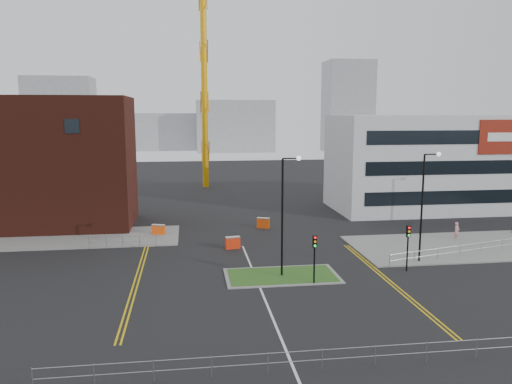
% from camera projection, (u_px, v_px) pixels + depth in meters
% --- Properties ---
extents(ground, '(200.00, 200.00, 0.00)m').
position_uv_depth(ground, '(274.00, 321.00, 29.84)').
color(ground, black).
rests_on(ground, ground).
extents(pavement_left, '(28.00, 8.00, 0.12)m').
position_uv_depth(pavement_left, '(34.00, 239.00, 48.67)').
color(pavement_left, slate).
rests_on(pavement_left, ground).
extents(pavement_right, '(24.00, 10.00, 0.12)m').
position_uv_depth(pavement_right, '(481.00, 246.00, 46.47)').
color(pavement_right, slate).
rests_on(pavement_right, ground).
extents(island_kerb, '(8.60, 4.60, 0.08)m').
position_uv_depth(island_kerb, '(282.00, 276.00, 37.93)').
color(island_kerb, slate).
rests_on(island_kerb, ground).
extents(grass_island, '(8.00, 4.00, 0.12)m').
position_uv_depth(grass_island, '(282.00, 276.00, 37.93)').
color(grass_island, '#24541C').
rests_on(grass_island, ground).
extents(brick_building, '(24.20, 10.07, 14.24)m').
position_uv_depth(brick_building, '(17.00, 164.00, 53.07)').
color(brick_building, '#491B12').
rests_on(brick_building, ground).
extents(office_block, '(25.00, 12.20, 12.00)m').
position_uv_depth(office_block, '(432.00, 162.00, 63.65)').
color(office_block, silver).
rests_on(office_block, ground).
extents(tower_crane, '(51.33, 15.17, 39.32)m').
position_uv_depth(tower_crane, '(237.00, 21.00, 81.32)').
color(tower_crane, '#ECA10D').
rests_on(tower_crane, ground).
extents(streetlamp_island, '(1.46, 0.36, 9.18)m').
position_uv_depth(streetlamp_island, '(285.00, 206.00, 37.11)').
color(streetlamp_island, black).
rests_on(streetlamp_island, ground).
extents(streetlamp_right_near, '(1.46, 0.36, 9.18)m').
position_uv_depth(streetlamp_right_near, '(425.00, 198.00, 40.67)').
color(streetlamp_right_near, black).
rests_on(streetlamp_right_near, ground).
extents(traffic_light_island, '(0.28, 0.33, 3.65)m').
position_uv_depth(traffic_light_island, '(315.00, 250.00, 35.82)').
color(traffic_light_island, black).
rests_on(traffic_light_island, ground).
extents(traffic_light_right, '(0.28, 0.33, 3.65)m').
position_uv_depth(traffic_light_right, '(408.00, 239.00, 38.85)').
color(traffic_light_right, black).
rests_on(traffic_light_right, ground).
extents(railing_front, '(24.05, 0.05, 1.10)m').
position_uv_depth(railing_front, '(295.00, 357.00, 23.85)').
color(railing_front, gray).
rests_on(railing_front, ground).
extents(railing_left, '(6.05, 0.05, 1.10)m').
position_uv_depth(railing_left, '(123.00, 240.00, 45.86)').
color(railing_left, gray).
rests_on(railing_left, ground).
extents(railing_right, '(19.05, 5.05, 1.10)m').
position_uv_depth(railing_right, '(482.00, 246.00, 43.71)').
color(railing_right, gray).
rests_on(railing_right, ground).
extents(centre_line, '(0.15, 30.00, 0.01)m').
position_uv_depth(centre_line, '(268.00, 308.00, 31.80)').
color(centre_line, silver).
rests_on(centre_line, ground).
extents(yellow_left_a, '(0.12, 24.00, 0.01)m').
position_uv_depth(yellow_left_a, '(137.00, 274.00, 38.42)').
color(yellow_left_a, gold).
rests_on(yellow_left_a, ground).
extents(yellow_left_b, '(0.12, 24.00, 0.01)m').
position_uv_depth(yellow_left_b, '(141.00, 274.00, 38.46)').
color(yellow_left_b, gold).
rests_on(yellow_left_b, ground).
extents(yellow_right_a, '(0.12, 20.00, 0.01)m').
position_uv_depth(yellow_right_a, '(386.00, 281.00, 36.98)').
color(yellow_right_a, gold).
rests_on(yellow_right_a, ground).
extents(yellow_right_b, '(0.12, 20.00, 0.01)m').
position_uv_depth(yellow_right_b, '(390.00, 280.00, 37.02)').
color(yellow_right_b, gold).
rests_on(yellow_right_b, ground).
extents(skyline_a, '(18.00, 12.00, 22.00)m').
position_uv_depth(skyline_a, '(61.00, 117.00, 140.12)').
color(skyline_a, gray).
rests_on(skyline_a, ground).
extents(skyline_b, '(24.00, 12.00, 16.00)m').
position_uv_depth(skyline_b, '(235.00, 126.00, 157.08)').
color(skyline_b, gray).
rests_on(skyline_b, ground).
extents(skyline_c, '(14.00, 12.00, 28.00)m').
position_uv_depth(skyline_c, '(348.00, 107.00, 155.93)').
color(skyline_c, gray).
rests_on(skyline_c, ground).
extents(skyline_d, '(30.00, 12.00, 12.00)m').
position_uv_depth(skyline_d, '(178.00, 132.00, 164.77)').
color(skyline_d, gray).
rests_on(skyline_d, ground).
extents(pedestrian, '(0.78, 0.68, 1.79)m').
position_uv_depth(pedestrian, '(457.00, 231.00, 48.54)').
color(pedestrian, pink).
rests_on(pedestrian, ground).
extents(barrier_left, '(1.40, 0.85, 1.12)m').
position_uv_depth(barrier_left, '(158.00, 230.00, 50.43)').
color(barrier_left, '#FC4F0E').
rests_on(barrier_left, ground).
extents(barrier_mid, '(1.42, 0.94, 1.14)m').
position_uv_depth(barrier_mid, '(263.00, 222.00, 53.62)').
color(barrier_mid, '#C53F0A').
rests_on(barrier_mid, ground).
extents(barrier_right, '(1.38, 0.64, 1.12)m').
position_uv_depth(barrier_right, '(233.00, 242.00, 45.54)').
color(barrier_right, red).
rests_on(barrier_right, ground).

